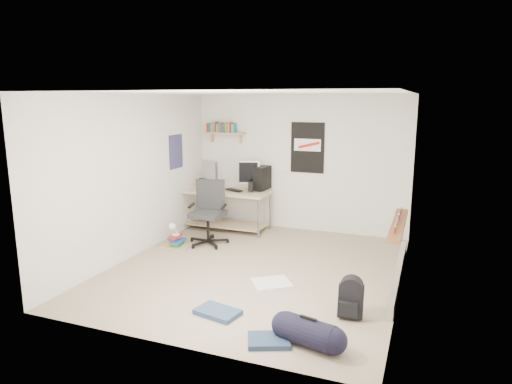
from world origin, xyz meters
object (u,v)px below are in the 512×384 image
(desk, at_px, (226,210))
(backpack, at_px, (351,301))
(book_stack, at_px, (176,238))
(office_chair, at_px, (208,216))
(duffel_bag, at_px, (308,332))

(desk, bearing_deg, backpack, -48.97)
(desk, height_order, book_stack, desk)
(office_chair, xyz_separation_m, book_stack, (-0.45, -0.32, -0.34))
(duffel_bag, relative_size, book_stack, 1.29)
(duffel_bag, distance_m, book_stack, 3.63)
(desk, xyz_separation_m, backpack, (2.81, -2.73, -0.16))
(backpack, height_order, duffel_bag, duffel_bag)
(office_chair, bearing_deg, backpack, -47.45)
(book_stack, bearing_deg, duffel_bag, -38.11)
(backpack, xyz_separation_m, duffel_bag, (-0.29, -0.76, -0.06))
(backpack, height_order, book_stack, backpack)
(backpack, bearing_deg, office_chair, 141.64)
(backpack, distance_m, book_stack, 3.49)
(desk, relative_size, book_stack, 3.89)
(backpack, relative_size, book_stack, 0.85)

